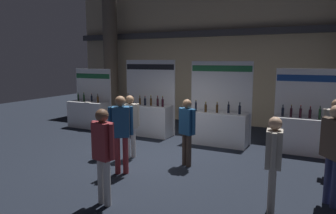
{
  "coord_description": "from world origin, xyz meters",
  "views": [
    {
      "loc": [
        3.62,
        -6.63,
        2.53
      ],
      "look_at": [
        0.13,
        0.54,
        1.3
      ],
      "focal_mm": 32.64,
      "sensor_mm": 36.0,
      "label": 1
    }
  ],
  "objects_px": {
    "exhibitor_booth_1": "(146,116)",
    "visitor_5": "(121,127)",
    "trash_bin": "(101,146)",
    "visitor_6": "(335,145)",
    "exhibitor_booth_3": "(304,132)",
    "visitor_3": "(187,127)",
    "visitor_0": "(103,149)",
    "exhibitor_booth_2": "(217,124)",
    "visitor_4": "(130,121)",
    "visitor_2": "(335,130)",
    "exhibitor_booth_0": "(89,112)",
    "visitor_1": "(273,157)"
  },
  "relations": [
    {
      "from": "exhibitor_booth_0",
      "to": "exhibitor_booth_1",
      "type": "xyz_separation_m",
      "value": [
        2.55,
        -0.08,
        0.05
      ]
    },
    {
      "from": "trash_bin",
      "to": "visitor_5",
      "type": "height_order",
      "value": "visitor_5"
    },
    {
      "from": "exhibitor_booth_2",
      "to": "visitor_1",
      "type": "relative_size",
      "value": 1.54
    },
    {
      "from": "trash_bin",
      "to": "visitor_2",
      "type": "bearing_deg",
      "value": 14.07
    },
    {
      "from": "visitor_2",
      "to": "visitor_3",
      "type": "distance_m",
      "value": 3.25
    },
    {
      "from": "visitor_3",
      "to": "exhibitor_booth_0",
      "type": "bearing_deg",
      "value": 176.11
    },
    {
      "from": "exhibitor_booth_1",
      "to": "visitor_5",
      "type": "distance_m",
      "value": 3.68
    },
    {
      "from": "visitor_2",
      "to": "visitor_3",
      "type": "bearing_deg",
      "value": -158.39
    },
    {
      "from": "visitor_3",
      "to": "visitor_6",
      "type": "relative_size",
      "value": 0.91
    },
    {
      "from": "visitor_0",
      "to": "visitor_1",
      "type": "distance_m",
      "value": 2.86
    },
    {
      "from": "trash_bin",
      "to": "visitor_2",
      "type": "relative_size",
      "value": 0.4
    },
    {
      "from": "exhibitor_booth_1",
      "to": "visitor_1",
      "type": "height_order",
      "value": "exhibitor_booth_1"
    },
    {
      "from": "exhibitor_booth_2",
      "to": "visitor_2",
      "type": "height_order",
      "value": "exhibitor_booth_2"
    },
    {
      "from": "visitor_2",
      "to": "visitor_4",
      "type": "relative_size",
      "value": 1.04
    },
    {
      "from": "visitor_0",
      "to": "visitor_4",
      "type": "height_order",
      "value": "visitor_0"
    },
    {
      "from": "trash_bin",
      "to": "visitor_4",
      "type": "relative_size",
      "value": 0.41
    },
    {
      "from": "visitor_5",
      "to": "visitor_2",
      "type": "bearing_deg",
      "value": 170.94
    },
    {
      "from": "exhibitor_booth_0",
      "to": "visitor_0",
      "type": "xyz_separation_m",
      "value": [
        4.46,
        -4.87,
        0.43
      ]
    },
    {
      "from": "exhibitor_booth_3",
      "to": "visitor_2",
      "type": "bearing_deg",
      "value": -66.91
    },
    {
      "from": "exhibitor_booth_1",
      "to": "visitor_4",
      "type": "distance_m",
      "value": 2.54
    },
    {
      "from": "trash_bin",
      "to": "visitor_0",
      "type": "xyz_separation_m",
      "value": [
        1.64,
        -2.0,
        0.67
      ]
    },
    {
      "from": "visitor_2",
      "to": "visitor_4",
      "type": "distance_m",
      "value": 4.78
    },
    {
      "from": "visitor_0",
      "to": "visitor_3",
      "type": "relative_size",
      "value": 1.06
    },
    {
      "from": "exhibitor_booth_2",
      "to": "trash_bin",
      "type": "distance_m",
      "value": 3.53
    },
    {
      "from": "visitor_4",
      "to": "visitor_2",
      "type": "bearing_deg",
      "value": -37.42
    },
    {
      "from": "visitor_2",
      "to": "visitor_6",
      "type": "relative_size",
      "value": 0.95
    },
    {
      "from": "visitor_3",
      "to": "visitor_5",
      "type": "xyz_separation_m",
      "value": [
        -1.11,
        -1.12,
        0.11
      ]
    },
    {
      "from": "trash_bin",
      "to": "visitor_6",
      "type": "xyz_separation_m",
      "value": [
        5.23,
        -0.3,
        0.75
      ]
    },
    {
      "from": "visitor_1",
      "to": "visitor_2",
      "type": "distance_m",
      "value": 2.54
    },
    {
      "from": "visitor_1",
      "to": "visitor_6",
      "type": "xyz_separation_m",
      "value": [
        0.9,
        0.71,
        0.12
      ]
    },
    {
      "from": "visitor_0",
      "to": "visitor_3",
      "type": "bearing_deg",
      "value": -90.92
    },
    {
      "from": "exhibitor_booth_2",
      "to": "visitor_0",
      "type": "xyz_separation_m",
      "value": [
        -0.62,
        -4.69,
        0.4
      ]
    },
    {
      "from": "exhibitor_booth_1",
      "to": "visitor_6",
      "type": "bearing_deg",
      "value": -29.31
    },
    {
      "from": "visitor_1",
      "to": "exhibitor_booth_1",
      "type": "bearing_deg",
      "value": -135.2
    },
    {
      "from": "exhibitor_booth_3",
      "to": "visitor_3",
      "type": "distance_m",
      "value": 3.45
    },
    {
      "from": "visitor_3",
      "to": "visitor_4",
      "type": "height_order",
      "value": "visitor_4"
    },
    {
      "from": "exhibitor_booth_1",
      "to": "exhibitor_booth_0",
      "type": "bearing_deg",
      "value": 178.18
    },
    {
      "from": "visitor_3",
      "to": "visitor_4",
      "type": "relative_size",
      "value": 0.99
    },
    {
      "from": "visitor_0",
      "to": "visitor_2",
      "type": "height_order",
      "value": "visitor_0"
    },
    {
      "from": "exhibitor_booth_2",
      "to": "visitor_2",
      "type": "relative_size",
      "value": 1.47
    },
    {
      "from": "exhibitor_booth_1",
      "to": "visitor_1",
      "type": "relative_size",
      "value": 1.56
    },
    {
      "from": "visitor_2",
      "to": "visitor_4",
      "type": "bearing_deg",
      "value": -162.36
    },
    {
      "from": "visitor_1",
      "to": "visitor_2",
      "type": "height_order",
      "value": "visitor_2"
    },
    {
      "from": "exhibitor_booth_2",
      "to": "visitor_2",
      "type": "distance_m",
      "value": 3.36
    },
    {
      "from": "visitor_1",
      "to": "visitor_6",
      "type": "height_order",
      "value": "visitor_6"
    },
    {
      "from": "visitor_1",
      "to": "visitor_3",
      "type": "distance_m",
      "value": 2.63
    },
    {
      "from": "visitor_0",
      "to": "visitor_5",
      "type": "xyz_separation_m",
      "value": [
        -0.58,
        1.38,
        0.05
      ]
    },
    {
      "from": "visitor_0",
      "to": "exhibitor_booth_0",
      "type": "bearing_deg",
      "value": -36.41
    },
    {
      "from": "exhibitor_booth_1",
      "to": "exhibitor_booth_2",
      "type": "distance_m",
      "value": 2.53
    },
    {
      "from": "exhibitor_booth_1",
      "to": "trash_bin",
      "type": "relative_size",
      "value": 3.74
    }
  ]
}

